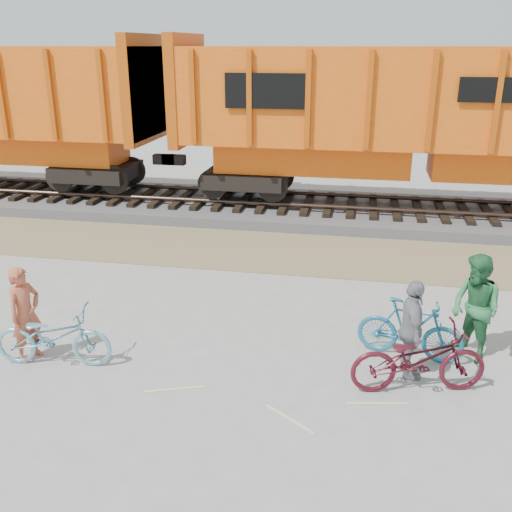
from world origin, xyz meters
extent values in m
plane|color=#9E9E99|center=(0.00, 0.00, 0.00)|extent=(120.00, 120.00, 0.00)
cube|color=#877553|center=(0.00, 5.50, 0.01)|extent=(120.00, 3.00, 0.02)
cube|color=slate|center=(0.00, 9.00, 0.15)|extent=(120.00, 4.00, 0.30)
cube|color=black|center=(-6.50, 9.00, 0.36)|extent=(0.22, 2.60, 0.12)
cube|color=black|center=(0.00, 9.00, 0.36)|extent=(0.22, 2.60, 0.12)
cylinder|color=#382821|center=(0.00, 8.28, 0.48)|extent=(120.00, 0.12, 0.12)
cylinder|color=#382821|center=(0.00, 9.72, 0.48)|extent=(120.00, 0.12, 0.12)
cube|color=#B3480B|center=(-4.98, 9.00, 3.64)|extent=(0.30, 3.06, 3.10)
cube|color=black|center=(3.17, 9.00, 0.94)|extent=(11.20, 2.20, 0.80)
cube|color=orange|center=(3.17, 9.00, 1.79)|extent=(11.76, 1.65, 0.90)
cube|color=orange|center=(3.17, 9.00, 3.54)|extent=(14.00, 3.00, 2.60)
cube|color=#B3480B|center=(-3.68, 9.00, 3.64)|extent=(0.30, 3.06, 3.10)
cube|color=black|center=(-1.03, 7.42, 3.74)|extent=(2.20, 0.04, 0.90)
imported|color=#72ADC0|center=(-3.11, -0.45, 0.49)|extent=(1.95, 0.89, 0.99)
imported|color=#1E6C8E|center=(2.51, 0.83, 0.51)|extent=(1.78, 0.81, 1.03)
imported|color=#4E121D|center=(2.56, -0.14, 0.53)|extent=(2.11, 1.15, 1.05)
imported|color=#B25438|center=(-3.61, -0.35, 0.80)|extent=(0.55, 0.67, 1.60)
imported|color=#2A6E3D|center=(3.51, 1.03, 0.89)|extent=(1.04, 1.09, 1.78)
imported|color=gray|center=(2.46, 0.26, 0.80)|extent=(0.51, 0.98, 1.60)
camera|label=1|loc=(1.58, -7.78, 4.86)|focal=40.00mm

